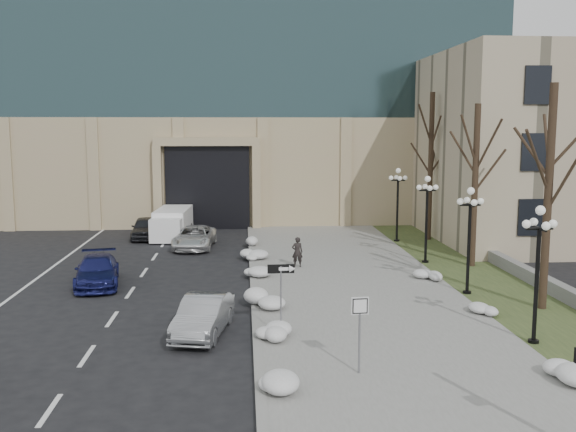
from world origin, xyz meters
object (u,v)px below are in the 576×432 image
at_px(box_truck, 172,224).
at_px(keep_sign, 360,319).
at_px(lamppost_a, 538,256).
at_px(lamppost_c, 427,208).
at_px(car_c, 97,271).
at_px(lamppost_d, 398,195).
at_px(one_way_sign, 286,277).
at_px(car_e, 145,228).
at_px(lamppost_b, 469,226).
at_px(car_d, 194,237).
at_px(pedestrian, 297,252).
at_px(car_b, 203,316).

xyz_separation_m(box_truck, keep_sign, (8.15, -24.95, 0.88)).
xyz_separation_m(lamppost_a, lamppost_c, (0.00, 13.00, 0.00)).
bearing_deg(lamppost_c, car_c, -167.96).
height_order(car_c, lamppost_d, lamppost_d).
height_order(one_way_sign, lamppost_a, lamppost_a).
height_order(car_e, lamppost_b, lamppost_b).
height_order(box_truck, one_way_sign, one_way_sign).
distance_m(car_c, one_way_sign, 11.63).
bearing_deg(car_d, car_e, 137.67).
distance_m(car_e, pedestrian, 13.57).
bearing_deg(car_e, lamppost_b, -47.76).
height_order(car_b, car_c, car_b).
bearing_deg(lamppost_d, lamppost_b, -90.00).
bearing_deg(pedestrian, one_way_sign, 81.47).
xyz_separation_m(car_c, lamppost_d, (16.55, 10.03, 2.39)).
relative_size(box_truck, keep_sign, 2.46).
relative_size(box_truck, lamppost_a, 1.25).
bearing_deg(lamppost_c, car_e, 150.48).
xyz_separation_m(car_b, lamppost_b, (11.18, 4.56, 2.39)).
bearing_deg(lamppost_b, car_e, 135.97).
xyz_separation_m(car_d, one_way_sign, (4.44, -17.07, 1.48)).
height_order(one_way_sign, lamppost_c, lamppost_c).
distance_m(car_c, lamppost_b, 16.98).
bearing_deg(keep_sign, pedestrian, 87.74).
relative_size(car_d, one_way_sign, 1.85).
bearing_deg(lamppost_b, car_c, 169.82).
relative_size(car_b, lamppost_d, 0.87).
relative_size(box_truck, lamppost_d, 1.25).
bearing_deg(lamppost_d, car_b, -122.49).
bearing_deg(car_e, keep_sign, -71.81).
xyz_separation_m(car_e, lamppost_d, (16.23, -2.69, 2.36)).
distance_m(car_c, car_d, 9.79).
bearing_deg(car_d, lamppost_b, -39.04).
relative_size(car_b, keep_sign, 1.72).
relative_size(car_d, pedestrian, 3.08).
relative_size(car_e, pedestrian, 2.66).
distance_m(car_b, car_d, 16.62).
height_order(car_b, keep_sign, keep_sign).
xyz_separation_m(car_c, car_e, (0.31, 12.72, 0.03)).
distance_m(car_d, lamppost_a, 22.57).
xyz_separation_m(pedestrian, keep_sign, (0.60, -14.59, 0.87)).
bearing_deg(keep_sign, car_c, 126.17).
xyz_separation_m(box_truck, lamppost_c, (14.52, -9.63, 2.17)).
bearing_deg(keep_sign, lamppost_d, 69.10).
distance_m(keep_sign, lamppost_b, 10.96).
xyz_separation_m(pedestrian, lamppost_d, (6.97, 7.23, 2.17)).
distance_m(car_b, one_way_sign, 3.28).
xyz_separation_m(car_b, one_way_sign, (2.89, -0.53, 1.47)).
distance_m(car_e, one_way_sign, 22.29).
xyz_separation_m(car_d, lamppost_d, (12.73, 1.01, 2.40)).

